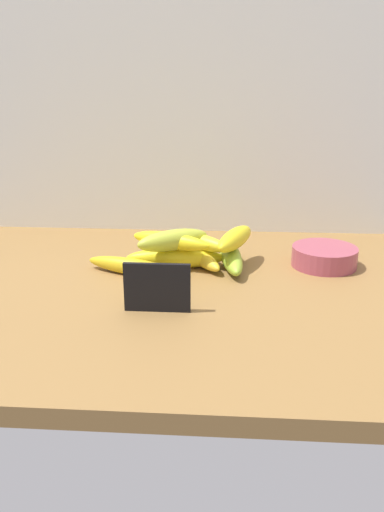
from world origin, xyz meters
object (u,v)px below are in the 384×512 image
at_px(banana_4, 175,258).
at_px(banana_7, 173,240).
at_px(chalkboard_sign, 157,289).
at_px(banana_5, 235,239).
at_px(banana_8, 197,241).
at_px(banana_2, 134,267).
at_px(banana_0, 158,285).
at_px(banana_6, 171,241).
at_px(banana_1, 231,256).
at_px(banana_3, 197,255).
at_px(fruit_bowl, 324,257).

height_order(banana_4, banana_7, banana_7).
bearing_deg(banana_7, chalkboard_sign, -91.71).
bearing_deg(banana_4, banana_5, 5.65).
bearing_deg(banana_8, banana_2, -148.56).
relative_size(banana_0, banana_6, 0.94).
distance_m(banana_1, banana_3, 0.07).
height_order(chalkboard_sign, banana_6, chalkboard_sign).
bearing_deg(banana_4, banana_1, 10.63).
bearing_deg(fruit_bowl, banana_6, -173.70).
distance_m(chalkboard_sign, banana_0, 0.08).
bearing_deg(banana_3, banana_5, -14.52).
bearing_deg(banana_2, banana_7, 26.66).
xyz_separation_m(banana_2, banana_6, (0.07, 0.04, 0.04)).
distance_m(banana_2, banana_4, 0.09).
bearing_deg(banana_4, banana_8, 30.34).
distance_m(banana_1, banana_4, 0.11).
bearing_deg(banana_0, banana_5, 46.55).
relative_size(banana_1, banana_8, 1.23).
bearing_deg(banana_7, banana_6, 126.68).
bearing_deg(banana_6, fruit_bowl, 6.30).
xyz_separation_m(banana_3, banana_4, (-0.04, -0.03, 0.00)).
height_order(banana_3, banana_7, banana_7).
bearing_deg(banana_0, fruit_bowl, 27.14).
bearing_deg(chalkboard_sign, banana_0, 96.53).
xyz_separation_m(fruit_bowl, banana_0, (-0.32, -0.17, -0.00)).
height_order(banana_4, banana_5, banana_5).
distance_m(banana_0, banana_6, 0.14).
bearing_deg(banana_0, banana_3, 69.82).
xyz_separation_m(banana_1, banana_4, (-0.11, -0.02, 0.00)).
relative_size(fruit_bowl, banana_4, 0.66).
distance_m(banana_0, banana_8, 0.17).
relative_size(banana_1, banana_6, 1.19).
bearing_deg(banana_4, banana_2, -147.95).
relative_size(banana_1, banana_4, 1.02).
distance_m(banana_1, banana_7, 0.13).
xyz_separation_m(fruit_bowl, banana_3, (-0.26, 0.00, -0.00)).
relative_size(banana_2, banana_6, 1.22).
distance_m(fruit_bowl, banana_4, 0.31).
bearing_deg(fruit_bowl, banana_2, -168.24).
distance_m(chalkboard_sign, banana_4, 0.21).
bearing_deg(banana_5, banana_6, -173.46).
bearing_deg(banana_2, fruit_bowl, 11.76).
xyz_separation_m(banana_6, banana_8, (0.05, 0.03, -0.01)).
xyz_separation_m(chalkboard_sign, banana_3, (0.05, 0.24, -0.02)).
height_order(banana_0, banana_6, banana_6).
xyz_separation_m(banana_3, banana_6, (-0.05, -0.03, 0.04)).
distance_m(fruit_bowl, banana_0, 0.36).
height_order(chalkboard_sign, banana_2, chalkboard_sign).
relative_size(fruit_bowl, banana_5, 0.88).
xyz_separation_m(banana_4, banana_5, (0.12, 0.01, 0.04)).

